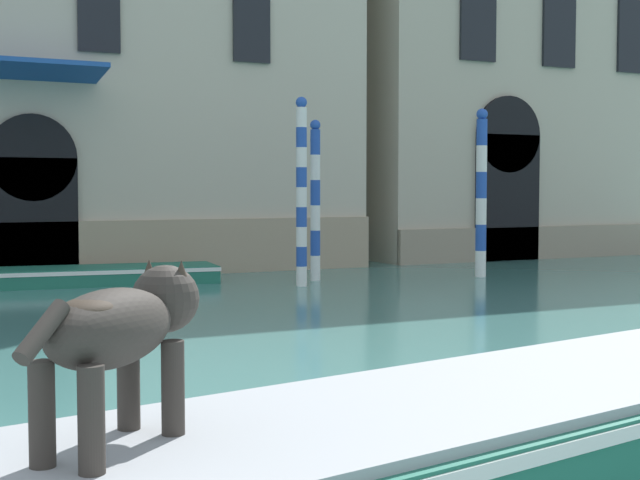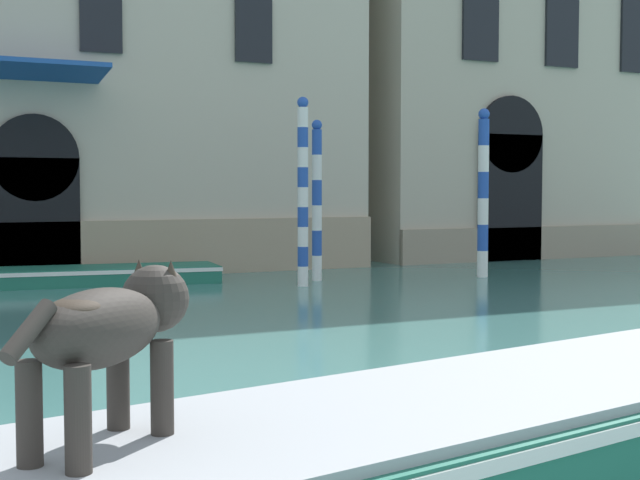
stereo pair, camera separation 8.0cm
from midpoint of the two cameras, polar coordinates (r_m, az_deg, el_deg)
palazzo_right at (r=28.83m, az=11.25°, el=12.68°), size 10.41×6.13×13.45m
boat_foreground at (r=5.64m, az=9.87°, el=-12.90°), size 8.12×3.10×0.76m
dog_on_deck at (r=4.33m, az=-12.73°, el=-5.53°), size 1.02×0.94×0.85m
boat_moored_near_palazzo at (r=19.00m, az=-15.67°, el=-2.21°), size 6.27×2.24×0.36m
mooring_pole_0 at (r=19.09m, az=-0.08°, el=2.60°), size 0.22×0.22×3.45m
mooring_pole_2 at (r=20.22m, az=10.51°, el=3.03°), size 0.25×0.25×3.76m
mooring_pole_4 at (r=18.01m, az=-0.98°, el=3.15°), size 0.23×0.23×3.82m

